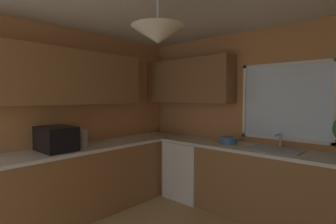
{
  "coord_description": "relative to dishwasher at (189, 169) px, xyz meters",
  "views": [
    {
      "loc": [
        1.48,
        -1.52,
        1.55
      ],
      "look_at": [
        -0.58,
        0.77,
        1.36
      ],
      "focal_mm": 27.44,
      "sensor_mm": 36.0,
      "label": 1
    }
  ],
  "objects": [
    {
      "name": "room_shell",
      "position": [
        0.52,
        -1.16,
        1.28
      ],
      "size": [
        3.86,
        4.04,
        2.53
      ],
      "color": "#C6844C",
      "rests_on": "ground_plane"
    },
    {
      "name": "counter_run_left",
      "position": [
        -0.66,
        -1.62,
        0.02
      ],
      "size": [
        0.65,
        3.65,
        0.9
      ],
      "color": "olive",
      "rests_on": "ground_plane"
    },
    {
      "name": "counter_run_back",
      "position": [
        1.11,
        0.03,
        0.02
      ],
      "size": [
        2.95,
        0.65,
        0.9
      ],
      "color": "olive",
      "rests_on": "ground_plane"
    },
    {
      "name": "dishwasher",
      "position": [
        0.0,
        0.0,
        0.0
      ],
      "size": [
        0.6,
        0.6,
        0.86
      ],
      "primitive_type": "cube",
      "color": "white",
      "rests_on": "ground_plane"
    },
    {
      "name": "microwave",
      "position": [
        -0.66,
        -1.77,
        0.62
      ],
      "size": [
        0.48,
        0.36,
        0.29
      ],
      "primitive_type": "cube",
      "color": "black",
      "rests_on": "counter_run_left"
    },
    {
      "name": "kettle",
      "position": [
        -0.64,
        -1.43,
        0.59
      ],
      "size": [
        0.12,
        0.12,
        0.23
      ],
      "primitive_type": "cylinder",
      "color": "#B7B7BC",
      "rests_on": "counter_run_left"
    },
    {
      "name": "sink_assembly",
      "position": [
        1.29,
        0.04,
        0.48
      ],
      "size": [
        0.6,
        0.4,
        0.19
      ],
      "color": "#9EA0A5",
      "rests_on": "counter_run_back"
    },
    {
      "name": "bowl",
      "position": [
        0.64,
        0.03,
        0.52
      ],
      "size": [
        0.23,
        0.23,
        0.09
      ],
      "primitive_type": "cylinder",
      "color": "#4C7099",
      "rests_on": "counter_run_back"
    }
  ]
}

